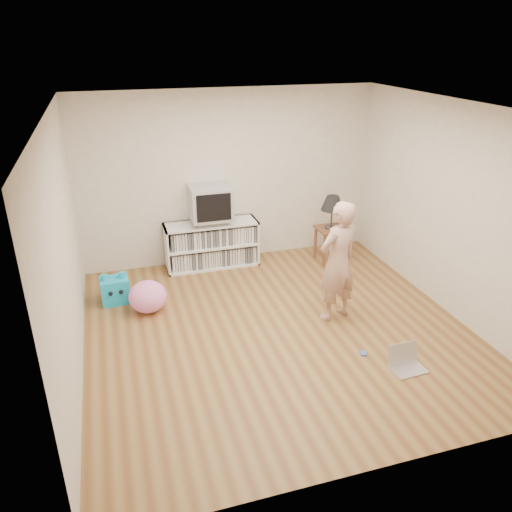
{
  "coord_description": "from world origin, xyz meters",
  "views": [
    {
      "loc": [
        -1.74,
        -4.86,
        3.3
      ],
      "look_at": [
        -0.14,
        0.4,
        0.82
      ],
      "focal_mm": 35.0,
      "sensor_mm": 36.0,
      "label": 1
    }
  ],
  "objects_px": {
    "crt_tv": "(210,202)",
    "table_lamp": "(332,204)",
    "plush_pink": "(148,297)",
    "plush_blue": "(115,290)",
    "laptop": "(405,362)",
    "dvd_deck": "(211,221)",
    "side_table": "(330,236)",
    "person": "(338,262)",
    "media_unit": "(211,244)"
  },
  "relations": [
    {
      "from": "side_table",
      "to": "person",
      "type": "height_order",
      "value": "person"
    },
    {
      "from": "laptop",
      "to": "plush_blue",
      "type": "xyz_separation_m",
      "value": [
        -2.92,
        2.38,
        0.11
      ]
    },
    {
      "from": "table_lamp",
      "to": "person",
      "type": "xyz_separation_m",
      "value": [
        -0.65,
        -1.58,
        -0.17
      ]
    },
    {
      "from": "plush_blue",
      "to": "table_lamp",
      "type": "bearing_deg",
      "value": 2.98
    },
    {
      "from": "laptop",
      "to": "plush_pink",
      "type": "distance_m",
      "value": 3.23
    },
    {
      "from": "laptop",
      "to": "plush_pink",
      "type": "xyz_separation_m",
      "value": [
        -2.52,
        2.01,
        0.14
      ]
    },
    {
      "from": "side_table",
      "to": "table_lamp",
      "type": "distance_m",
      "value": 0.53
    },
    {
      "from": "crt_tv",
      "to": "side_table",
      "type": "distance_m",
      "value": 1.93
    },
    {
      "from": "person",
      "to": "laptop",
      "type": "height_order",
      "value": "person"
    },
    {
      "from": "media_unit",
      "to": "side_table",
      "type": "relative_size",
      "value": 2.55
    },
    {
      "from": "media_unit",
      "to": "person",
      "type": "relative_size",
      "value": 0.91
    },
    {
      "from": "person",
      "to": "table_lamp",
      "type": "bearing_deg",
      "value": -130.51
    },
    {
      "from": "media_unit",
      "to": "person",
      "type": "bearing_deg",
      "value": -59.74
    },
    {
      "from": "laptop",
      "to": "plush_blue",
      "type": "distance_m",
      "value": 3.76
    },
    {
      "from": "dvd_deck",
      "to": "side_table",
      "type": "bearing_deg",
      "value": -11.64
    },
    {
      "from": "person",
      "to": "side_table",
      "type": "bearing_deg",
      "value": -130.51
    },
    {
      "from": "table_lamp",
      "to": "plush_pink",
      "type": "relative_size",
      "value": 1.07
    },
    {
      "from": "crt_tv",
      "to": "side_table",
      "type": "xyz_separation_m",
      "value": [
        1.8,
        -0.37,
        -0.6
      ]
    },
    {
      "from": "media_unit",
      "to": "table_lamp",
      "type": "distance_m",
      "value": 1.93
    },
    {
      "from": "dvd_deck",
      "to": "laptop",
      "type": "height_order",
      "value": "dvd_deck"
    },
    {
      "from": "crt_tv",
      "to": "plush_blue",
      "type": "bearing_deg",
      "value": -153.21
    },
    {
      "from": "person",
      "to": "laptop",
      "type": "bearing_deg",
      "value": 85.68
    },
    {
      "from": "media_unit",
      "to": "dvd_deck",
      "type": "distance_m",
      "value": 0.39
    },
    {
      "from": "plush_blue",
      "to": "media_unit",
      "type": "bearing_deg",
      "value": 23.73
    },
    {
      "from": "dvd_deck",
      "to": "laptop",
      "type": "xyz_separation_m",
      "value": [
        1.44,
        -3.13,
        -0.67
      ]
    },
    {
      "from": "table_lamp",
      "to": "media_unit",
      "type": "bearing_deg",
      "value": 167.88
    },
    {
      "from": "table_lamp",
      "to": "plush_blue",
      "type": "xyz_separation_m",
      "value": [
        -3.27,
        -0.38,
        -0.76
      ]
    },
    {
      "from": "side_table",
      "to": "plush_blue",
      "type": "relative_size",
      "value": 1.32
    },
    {
      "from": "dvd_deck",
      "to": "table_lamp",
      "type": "relative_size",
      "value": 0.87
    },
    {
      "from": "table_lamp",
      "to": "laptop",
      "type": "height_order",
      "value": "table_lamp"
    },
    {
      "from": "side_table",
      "to": "plush_blue",
      "type": "height_order",
      "value": "side_table"
    },
    {
      "from": "side_table",
      "to": "dvd_deck",
      "type": "bearing_deg",
      "value": 168.36
    },
    {
      "from": "crt_tv",
      "to": "plush_pink",
      "type": "distance_m",
      "value": 1.75
    },
    {
      "from": "dvd_deck",
      "to": "media_unit",
      "type": "bearing_deg",
      "value": 90.0
    },
    {
      "from": "plush_blue",
      "to": "plush_pink",
      "type": "bearing_deg",
      "value": -46.51
    },
    {
      "from": "laptop",
      "to": "table_lamp",
      "type": "bearing_deg",
      "value": 79.46
    },
    {
      "from": "dvd_deck",
      "to": "person",
      "type": "height_order",
      "value": "person"
    },
    {
      "from": "media_unit",
      "to": "crt_tv",
      "type": "height_order",
      "value": "crt_tv"
    },
    {
      "from": "media_unit",
      "to": "plush_pink",
      "type": "height_order",
      "value": "media_unit"
    },
    {
      "from": "dvd_deck",
      "to": "plush_pink",
      "type": "relative_size",
      "value": 0.93
    },
    {
      "from": "crt_tv",
      "to": "table_lamp",
      "type": "distance_m",
      "value": 1.83
    },
    {
      "from": "side_table",
      "to": "person",
      "type": "bearing_deg",
      "value": -112.34
    },
    {
      "from": "table_lamp",
      "to": "person",
      "type": "relative_size",
      "value": 0.34
    },
    {
      "from": "dvd_deck",
      "to": "plush_blue",
      "type": "xyz_separation_m",
      "value": [
        -1.48,
        -0.75,
        -0.56
      ]
    },
    {
      "from": "table_lamp",
      "to": "crt_tv",
      "type": "bearing_deg",
      "value": 168.46
    },
    {
      "from": "table_lamp",
      "to": "plush_pink",
      "type": "distance_m",
      "value": 3.06
    },
    {
      "from": "side_table",
      "to": "table_lamp",
      "type": "bearing_deg",
      "value": 0.0
    },
    {
      "from": "table_lamp",
      "to": "plush_blue",
      "type": "bearing_deg",
      "value": -173.38
    },
    {
      "from": "dvd_deck",
      "to": "laptop",
      "type": "bearing_deg",
      "value": -65.32
    },
    {
      "from": "plush_blue",
      "to": "plush_pink",
      "type": "relative_size",
      "value": 0.87
    }
  ]
}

